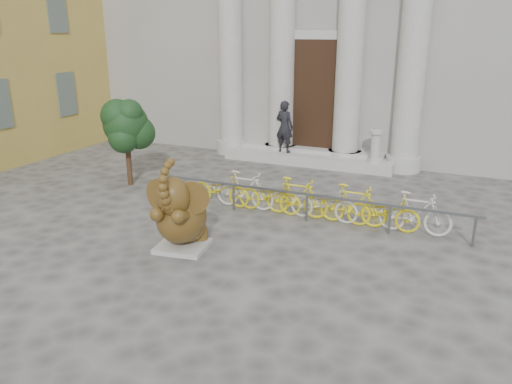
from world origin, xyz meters
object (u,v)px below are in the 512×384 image
at_px(tree, 126,126).
at_px(pedestrian, 284,127).
at_px(elephant_statue, 181,216).
at_px(bike_rack, 310,199).

distance_m(tree, pedestrian, 5.59).
relative_size(elephant_statue, bike_rack, 0.26).
bearing_deg(elephant_statue, tree, 130.69).
bearing_deg(tree, pedestrian, 53.75).
distance_m(elephant_statue, tree, 5.29).
height_order(bike_rack, tree, tree).
xyz_separation_m(elephant_statue, bike_rack, (1.92, 2.90, -0.26)).
bearing_deg(tree, elephant_statue, -40.90).
height_order(elephant_statue, tree, tree).
xyz_separation_m(elephant_statue, tree, (-3.92, 3.40, 1.06)).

